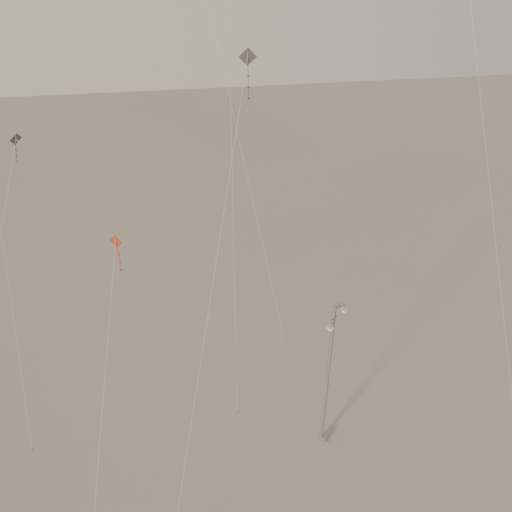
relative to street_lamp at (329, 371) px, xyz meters
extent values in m
cylinder|color=#999CA1|center=(-0.08, 0.02, -4.57)|extent=(0.44, 0.44, 0.30)
cylinder|color=#999CA1|center=(-0.08, 0.02, -0.37)|extent=(0.51, 0.18, 8.71)
cylinder|color=#999CA1|center=(0.25, 0.02, 4.04)|extent=(0.14, 0.14, 0.18)
cylinder|color=#999CA1|center=(0.47, 0.15, 3.89)|extent=(0.46, 0.32, 0.07)
cylinder|color=#999CA1|center=(0.68, 0.28, 3.74)|extent=(0.06, 0.06, 0.30)
ellipsoid|color=#B3B3AE|center=(0.68, 0.28, 3.59)|extent=(0.52, 0.52, 0.18)
cylinder|color=#999CA1|center=(0.03, -0.19, 3.44)|extent=(0.49, 0.46, 0.07)
cylinder|color=#999CA1|center=(-0.19, -0.39, 3.24)|extent=(0.06, 0.06, 0.40)
ellipsoid|color=#B3B3AE|center=(-0.19, -0.39, 3.04)|extent=(0.52, 0.52, 0.18)
cylinder|color=#999CA1|center=(-15.95, 1.88, -4.67)|extent=(0.06, 0.06, 0.10)
cube|color=#2F2A27|center=(-4.35, -0.67, 16.54)|extent=(0.67, 0.49, 0.78)
cylinder|color=#2F2A27|center=(-4.30, -0.53, 15.46)|extent=(0.09, 0.22, 1.45)
cylinder|color=beige|center=(-6.68, -3.65, 5.93)|extent=(4.67, 5.98, 21.21)
cylinder|color=beige|center=(-3.67, 9.74, 12.92)|extent=(1.67, 13.40, 35.18)
cylinder|color=#999CA1|center=(-4.49, 3.05, -4.67)|extent=(0.06, 0.06, 0.10)
cube|color=maroon|center=(-10.05, -3.88, 10.45)|extent=(0.49, 0.51, 0.67)
cylinder|color=maroon|center=(-9.97, -3.75, 9.60)|extent=(0.11, 0.17, 1.11)
cylinder|color=beige|center=(-11.39, -7.53, 2.89)|extent=(2.70, 7.32, 15.12)
cylinder|color=beige|center=(8.25, 0.95, 7.90)|extent=(4.36, 5.48, 25.15)
cylinder|color=beige|center=(-3.08, 12.55, 9.78)|extent=(5.54, 6.02, 28.91)
cylinder|color=#999CA1|center=(-0.32, 9.55, -4.67)|extent=(0.06, 0.06, 0.10)
cube|color=#2F2A27|center=(-14.32, 3.25, 12.39)|extent=(0.53, 0.27, 0.57)
cylinder|color=#2F2A27|center=(-14.41, 3.36, 11.68)|extent=(0.12, 0.13, 0.93)
camera|label=1|loc=(-8.82, -28.82, 22.94)|focal=50.00mm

